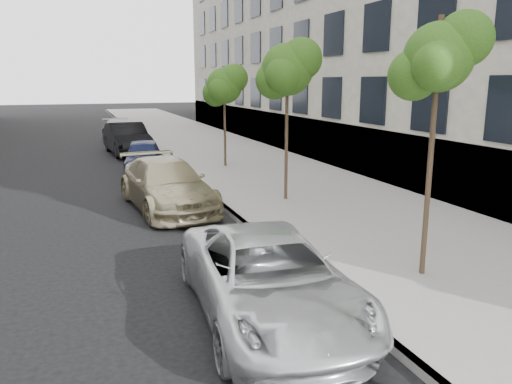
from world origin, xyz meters
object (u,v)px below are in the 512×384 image
suv (167,184)px  sedan_blue (144,156)px  minivan (269,278)px  tree_mid (288,69)px  sedan_black (127,138)px  tree_near (439,58)px  tree_far (225,86)px  sedan_rear (120,131)px

suv → sedan_blue: bearing=82.7°
minivan → tree_mid: bearing=68.4°
suv → sedan_black: (0.10, 11.79, 0.08)m
minivan → sedan_blue: size_ratio=1.25×
tree_near → minivan: 4.80m
tree_far → sedan_black: (-3.50, 5.88, -2.69)m
tree_near → sedan_black: bearing=100.5°
tree_near → suv: size_ratio=0.95×
tree_mid → suv: 4.92m
sedan_blue → tree_far: bearing=-0.6°
suv → sedan_blue: (0.21, 6.42, -0.06)m
minivan → sedan_black: bearing=94.6°
minivan → sedan_rear: same height
minivan → sedan_rear: (0.00, 24.82, 0.00)m
tree_mid → sedan_black: tree_mid is taller
sedan_black → sedan_rear: bearing=83.1°
suv → tree_near: bearing=-68.6°
sedan_black → sedan_rear: sedan_black is taller
minivan → sedan_blue: 13.93m
tree_far → sedan_rear: (-3.33, 11.40, -2.82)m
sedan_rear → tree_mid: bearing=-82.3°
tree_near → tree_mid: (0.00, 6.50, -0.07)m
tree_near → sedan_black: tree_near is taller
suv → tree_mid: bearing=-14.8°
tree_mid → tree_far: (0.00, 6.50, -0.53)m
sedan_blue → sedan_black: bearing=99.1°
tree_far → minivan: tree_far is taller
minivan → sedan_black: 19.31m
tree_mid → sedan_blue: (-3.39, 7.01, -3.37)m
sedan_black → tree_far: bearing=-64.4°
minivan → sedan_rear: size_ratio=1.04×
tree_mid → tree_near: bearing=-90.0°
tree_near → suv: 8.64m
minivan → suv: size_ratio=0.97×
tree_mid → sedan_rear: size_ratio=1.03×
tree_near → sedan_blue: 14.34m
suv → sedan_blue: suv is taller
tree_near → tree_far: 13.01m
minivan → sedan_rear: 24.82m
tree_far → sedan_blue: (-3.39, 0.51, -2.84)m
sedan_rear → suv: bearing=-93.7°
tree_near → tree_far: (0.00, 13.00, -0.60)m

